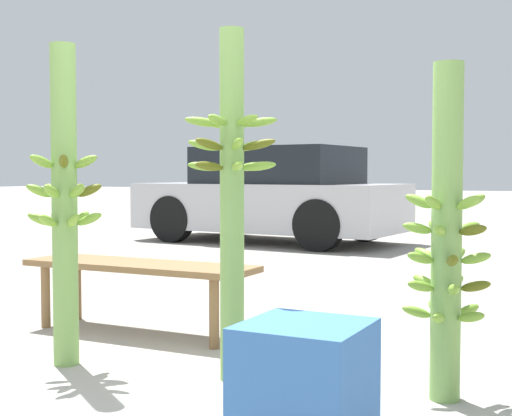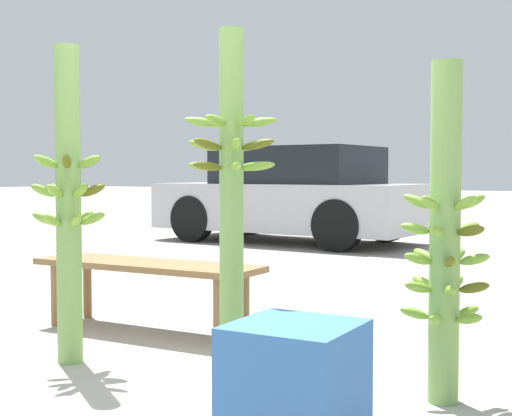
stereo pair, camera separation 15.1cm
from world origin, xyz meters
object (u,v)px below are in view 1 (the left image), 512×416
(banana_stalk_center, at_px, (231,195))
(parked_car, at_px, (272,196))
(market_bench, at_px, (139,272))
(banana_stalk_left, at_px, (65,203))
(produce_crate, at_px, (305,382))
(banana_stalk_right, at_px, (446,237))

(banana_stalk_center, distance_m, parked_car, 7.12)
(banana_stalk_center, relative_size, parked_car, 0.43)
(banana_stalk_center, height_order, market_bench, banana_stalk_center)
(banana_stalk_left, bearing_deg, banana_stalk_center, 9.56)
(banana_stalk_left, bearing_deg, produce_crate, -15.51)
(banana_stalk_center, xyz_separation_m, market_bench, (-1.04, 0.65, -0.53))
(banana_stalk_center, bearing_deg, parked_car, 114.05)
(banana_stalk_right, relative_size, market_bench, 0.96)
(market_bench, distance_m, produce_crate, 2.10)
(produce_crate, bearing_deg, banana_stalk_right, 63.95)
(banana_stalk_center, distance_m, market_bench, 1.33)
(banana_stalk_right, bearing_deg, produce_crate, -116.05)
(parked_car, bearing_deg, market_bench, -157.96)
(banana_stalk_center, height_order, parked_car, banana_stalk_center)
(banana_stalk_center, bearing_deg, banana_stalk_left, -170.44)
(banana_stalk_center, height_order, produce_crate, banana_stalk_center)
(market_bench, distance_m, parked_car, 6.15)
(banana_stalk_right, relative_size, produce_crate, 3.32)
(banana_stalk_left, height_order, produce_crate, banana_stalk_left)
(parked_car, bearing_deg, banana_stalk_right, -143.91)
(banana_stalk_center, bearing_deg, market_bench, 147.95)
(banana_stalk_center, bearing_deg, banana_stalk_right, 8.96)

